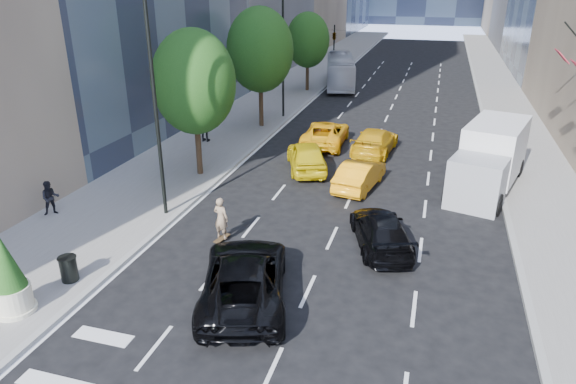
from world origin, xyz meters
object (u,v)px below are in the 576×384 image
(black_sedan_lincoln, at_px, (245,278))
(city_bus, at_px, (340,71))
(planter_shrub, at_px, (8,276))
(black_sedan_mercedes, at_px, (381,231))
(skateboarder, at_px, (221,221))
(trash_can, at_px, (69,269))
(box_truck, at_px, (490,158))

(black_sedan_lincoln, relative_size, city_bus, 0.55)
(black_sedan_lincoln, height_order, planter_shrub, planter_shrub)
(planter_shrub, bearing_deg, black_sedan_mercedes, 36.50)
(black_sedan_lincoln, distance_m, black_sedan_mercedes, 6.16)
(skateboarder, distance_m, black_sedan_lincoln, 4.24)
(skateboarder, relative_size, city_bus, 0.17)
(trash_can, relative_size, planter_shrub, 0.32)
(skateboarder, height_order, black_sedan_lincoln, skateboarder)
(black_sedan_lincoln, relative_size, black_sedan_mercedes, 1.22)
(trash_can, bearing_deg, planter_shrub, -103.30)
(planter_shrub, bearing_deg, city_bus, 86.19)
(black_sedan_mercedes, xyz_separation_m, city_bus, (-7.74, 31.67, 0.78))
(skateboarder, xyz_separation_m, trash_can, (-3.75, -4.39, -0.29))
(black_sedan_mercedes, relative_size, planter_shrub, 1.75)
(black_sedan_mercedes, bearing_deg, city_bus, -94.72)
(planter_shrub, bearing_deg, skateboarder, 56.49)
(box_truck, distance_m, planter_shrub, 21.09)
(trash_can, distance_m, planter_shrub, 2.20)
(skateboarder, relative_size, planter_shrub, 0.65)
(black_sedan_mercedes, distance_m, city_bus, 32.61)
(planter_shrub, bearing_deg, trash_can, 76.70)
(city_bus, xyz_separation_m, planter_shrub, (-2.62, -39.34, -0.04))
(black_sedan_mercedes, bearing_deg, skateboarder, -6.53)
(box_truck, bearing_deg, planter_shrub, -118.62)
(black_sedan_mercedes, relative_size, box_truck, 0.65)
(black_sedan_mercedes, relative_size, trash_can, 5.44)
(box_truck, bearing_deg, skateboarder, -124.57)
(trash_can, bearing_deg, black_sedan_mercedes, 29.89)
(city_bus, bearing_deg, box_truck, -75.63)
(city_bus, bearing_deg, skateboarder, -99.37)
(trash_can, xyz_separation_m, planter_shrub, (-0.47, -1.98, 0.84))
(city_bus, distance_m, planter_shrub, 39.42)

